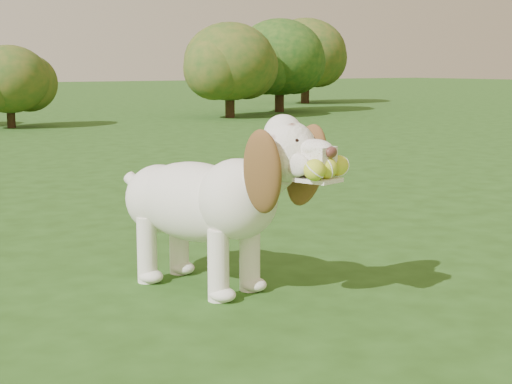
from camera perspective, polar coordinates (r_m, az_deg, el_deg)
ground at (r=3.69m, az=1.94°, el=-5.37°), size 80.00×80.00×0.00m
dog at (r=3.22m, az=-3.15°, el=-0.30°), size 0.60×1.14×0.75m
shrub_d at (r=14.06m, az=-1.93°, el=9.46°), size 1.62×1.62×1.68m
shrub_h at (r=19.35m, az=3.62°, el=10.03°), size 1.99×1.99×2.06m
shrub_c at (r=12.27m, az=-17.51°, el=7.82°), size 1.18×1.18×1.23m
shrub_f at (r=15.78m, az=1.73°, el=9.78°), size 1.78×1.78×1.84m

